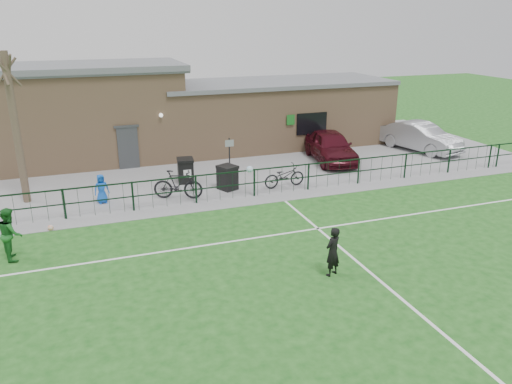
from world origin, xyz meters
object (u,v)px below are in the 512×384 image
object	(u,v)px
bare_tree	(16,130)
sign_post	(230,159)
spectator_child	(101,189)
outfield_player	(11,234)
wheelie_bin_right	(227,178)
car_maroon	(331,146)
car_silver	(420,137)
wheelie_bin_left	(186,171)
ball_ground	(51,228)
bicycle_d	(178,185)
bicycle_e	(284,176)

from	to	relation	value
bare_tree	sign_post	distance (m)	8.88
spectator_child	outfield_player	xyz separation A→B (m)	(-2.93, -4.15, 0.22)
wheelie_bin_right	car_maroon	xyz separation A→B (m)	(6.39, 2.59, 0.30)
sign_post	car_silver	xyz separation A→B (m)	(11.71, 1.64, -0.21)
wheelie_bin_right	outfield_player	xyz separation A→B (m)	(-8.21, -4.07, 0.32)
wheelie_bin_left	ball_ground	bearing A→B (deg)	-139.06
car_silver	spectator_child	bearing A→B (deg)	173.68
ball_ground	outfield_player	bearing A→B (deg)	-117.85
bicycle_d	ball_ground	bearing A→B (deg)	130.52
wheelie_bin_right	sign_post	distance (m)	1.39
car_maroon	car_silver	size ratio (longest dim) A/B	0.98
wheelie_bin_right	bicycle_e	size ratio (longest dim) A/B	0.52
sign_post	bicycle_e	xyz separation A→B (m)	(2.00, -1.74, -0.50)
bicycle_e	outfield_player	size ratio (longest dim) A/B	1.14
car_maroon	bicycle_e	world-z (taller)	car_maroon
sign_post	outfield_player	size ratio (longest dim) A/B	1.19
bicycle_d	bicycle_e	distance (m)	4.74
car_maroon	ball_ground	world-z (taller)	car_maroon
outfield_player	sign_post	bearing A→B (deg)	-69.07
bare_tree	spectator_child	distance (m)	3.94
wheelie_bin_right	spectator_child	world-z (taller)	spectator_child
bare_tree	spectator_child	world-z (taller)	bare_tree
car_maroon	bicycle_e	bearing A→B (deg)	-131.57
car_silver	bicycle_d	world-z (taller)	car_silver
wheelie_bin_left	bicycle_e	bearing A→B (deg)	-20.82
sign_post	outfield_player	bearing A→B (deg)	-148.70
wheelie_bin_right	wheelie_bin_left	bearing A→B (deg)	109.21
spectator_child	outfield_player	bearing A→B (deg)	-135.24
bicycle_d	sign_post	bearing A→B (deg)	-37.32
ball_ground	sign_post	bearing A→B (deg)	23.68
spectator_child	car_maroon	bearing A→B (deg)	2.11
wheelie_bin_right	ball_ground	xyz separation A→B (m)	(-7.20, -2.16, -0.41)
ball_ground	wheelie_bin_left	bearing A→B (deg)	33.48
car_silver	outfield_player	xyz separation A→B (m)	(-20.39, -6.91, 0.03)
sign_post	spectator_child	bearing A→B (deg)	-168.92
wheelie_bin_right	bicycle_d	bearing A→B (deg)	167.25
wheelie_bin_right	car_maroon	bearing A→B (deg)	-2.02
spectator_child	wheelie_bin_right	bearing A→B (deg)	-10.87
car_maroon	bicycle_d	xyz separation A→B (m)	(-8.66, -3.04, -0.18)
car_silver	spectator_child	distance (m)	17.68
wheelie_bin_left	sign_post	xyz separation A→B (m)	(1.98, -0.40, 0.48)
car_silver	spectator_child	size ratio (longest dim) A/B	3.97
wheelie_bin_left	sign_post	world-z (taller)	sign_post
wheelie_bin_right	spectator_child	bearing A→B (deg)	155.09
wheelie_bin_left	bicycle_d	world-z (taller)	bicycle_d
bare_tree	wheelie_bin_left	world-z (taller)	bare_tree
sign_post	bicycle_e	distance (m)	2.70
ball_ground	bicycle_e	bearing A→B (deg)	9.53
wheelie_bin_right	ball_ground	size ratio (longest dim) A/B	4.79
wheelie_bin_right	sign_post	xyz separation A→B (m)	(0.47, 1.21, 0.50)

